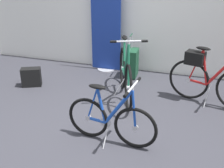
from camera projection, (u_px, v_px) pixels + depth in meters
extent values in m
plane|color=#38383F|center=(100.00, 126.00, 3.82)|extent=(6.76, 6.76, 0.00)
cube|color=white|center=(141.00, 2.00, 5.28)|extent=(6.76, 0.10, 2.69)
cylinder|color=#B7B7BC|center=(106.00, 69.00, 5.79)|extent=(0.36, 0.36, 0.02)
cube|color=navy|center=(106.00, 29.00, 5.46)|extent=(0.60, 0.02, 1.63)
torus|color=black|center=(135.00, 128.00, 3.28)|extent=(0.54, 0.08, 0.54)
cylinder|color=#B7B7BC|center=(135.00, 128.00, 3.28)|extent=(0.06, 0.05, 0.06)
torus|color=black|center=(88.00, 118.00, 3.49)|extent=(0.54, 0.08, 0.54)
cylinder|color=#B7B7BC|center=(88.00, 118.00, 3.49)|extent=(0.06, 0.05, 0.06)
cylinder|color=#1947B2|center=(97.00, 120.00, 3.45)|extent=(0.24, 0.05, 0.05)
cylinder|color=#1947B2|center=(118.00, 107.00, 3.26)|extent=(0.37, 0.07, 0.52)
cylinder|color=#1947B2|center=(101.00, 106.00, 3.34)|extent=(0.14, 0.05, 0.45)
cylinder|color=#1947B2|center=(97.00, 120.00, 3.45)|extent=(0.24, 0.04, 0.04)
cylinder|color=#1947B2|center=(134.00, 110.00, 3.19)|extent=(0.08, 0.03, 0.49)
cylinder|color=#1947B2|center=(93.00, 103.00, 3.38)|extent=(0.16, 0.03, 0.44)
ellipsoid|color=black|center=(97.00, 87.00, 3.26)|extent=(0.23, 0.11, 0.05)
cylinder|color=#B7B7BC|center=(133.00, 88.00, 3.09)|extent=(0.03, 0.03, 0.04)
cylinder|color=#B7B7BC|center=(133.00, 87.00, 3.08)|extent=(0.06, 0.44, 0.03)
cylinder|color=black|center=(126.00, 95.00, 2.89)|extent=(0.04, 0.09, 0.04)
cylinder|color=black|center=(139.00, 80.00, 3.27)|extent=(0.04, 0.09, 0.04)
cylinder|color=#B7B7BC|center=(105.00, 122.00, 3.41)|extent=(0.14, 0.03, 0.14)
cylinder|color=#B7B7BC|center=(106.00, 136.00, 3.38)|extent=(0.03, 0.19, 0.25)
torus|color=black|center=(128.00, 87.00, 4.12)|extent=(0.30, 0.68, 0.71)
cylinder|color=#B7B7BC|center=(128.00, 87.00, 4.12)|extent=(0.07, 0.07, 0.06)
torus|color=black|center=(123.00, 68.00, 4.87)|extent=(0.30, 0.68, 0.71)
cylinder|color=#B7B7BC|center=(123.00, 68.00, 4.87)|extent=(0.07, 0.07, 0.06)
cylinder|color=#1E724C|center=(124.00, 72.00, 4.73)|extent=(0.15, 0.30, 0.05)
cylinder|color=#1E724C|center=(127.00, 61.00, 4.26)|extent=(0.22, 0.46, 0.68)
cylinder|color=#1E724C|center=(124.00, 57.00, 4.53)|extent=(0.10, 0.17, 0.59)
cylinder|color=#1E724C|center=(124.00, 72.00, 4.73)|extent=(0.14, 0.30, 0.04)
cylinder|color=#1E724C|center=(129.00, 66.00, 4.02)|extent=(0.06, 0.10, 0.64)
cylinder|color=#1E724C|center=(124.00, 54.00, 4.67)|extent=(0.09, 0.19, 0.58)
ellipsoid|color=black|center=(124.00, 37.00, 4.46)|extent=(0.17, 0.24, 0.05)
cylinder|color=#B7B7BC|center=(129.00, 43.00, 3.91)|extent=(0.03, 0.03, 0.04)
cylinder|color=#B7B7BC|center=(129.00, 41.00, 3.90)|extent=(0.42, 0.19, 0.03)
cylinder|color=black|center=(113.00, 42.00, 3.89)|extent=(0.10, 0.07, 0.04)
cylinder|color=black|center=(144.00, 41.00, 3.92)|extent=(0.10, 0.07, 0.04)
cylinder|color=#B7B7BC|center=(125.00, 76.00, 4.59)|extent=(0.07, 0.14, 0.14)
cylinder|color=#B7B7BC|center=(119.00, 87.00, 4.60)|extent=(0.19, 0.09, 0.33)
torus|color=black|center=(189.00, 80.00, 4.47)|extent=(0.64, 0.22, 0.65)
cylinder|color=#B7B7BC|center=(189.00, 80.00, 4.47)|extent=(0.07, 0.06, 0.06)
cylinder|color=red|center=(197.00, 82.00, 4.40)|extent=(0.29, 0.11, 0.05)
cylinder|color=red|center=(223.00, 69.00, 4.10)|extent=(0.44, 0.16, 0.63)
cylinder|color=red|center=(205.00, 67.00, 4.25)|extent=(0.16, 0.08, 0.55)
cylinder|color=red|center=(197.00, 82.00, 4.40)|extent=(0.28, 0.10, 0.04)
cylinder|color=red|center=(196.00, 65.00, 4.32)|extent=(0.18, 0.07, 0.53)
ellipsoid|color=black|center=(203.00, 48.00, 4.16)|extent=(0.24, 0.15, 0.05)
cylinder|color=#B7B7BC|center=(206.00, 85.00, 4.33)|extent=(0.14, 0.05, 0.14)
cylinder|color=#B7B7BC|center=(207.00, 97.00, 4.30)|extent=(0.07, 0.19, 0.30)
cube|color=black|center=(195.00, 58.00, 4.28)|extent=(0.32, 0.27, 0.20)
cube|color=#19472D|center=(133.00, 63.00, 5.33)|extent=(0.20, 0.37, 0.52)
cylinder|color=#B7B7BC|center=(130.00, 44.00, 5.07)|extent=(0.02, 0.02, 0.28)
cylinder|color=#B7B7BC|center=(132.00, 41.00, 5.28)|extent=(0.02, 0.02, 0.28)
cylinder|color=#19472D|center=(131.00, 35.00, 5.12)|extent=(0.04, 0.23, 0.02)
cylinder|color=black|center=(134.00, 78.00, 5.31)|extent=(0.04, 0.02, 0.04)
cylinder|color=black|center=(136.00, 74.00, 5.53)|extent=(0.04, 0.02, 0.04)
cube|color=black|center=(31.00, 77.00, 4.98)|extent=(0.38, 0.30, 0.33)
cube|color=black|center=(32.00, 77.00, 5.09)|extent=(0.23, 0.13, 0.15)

